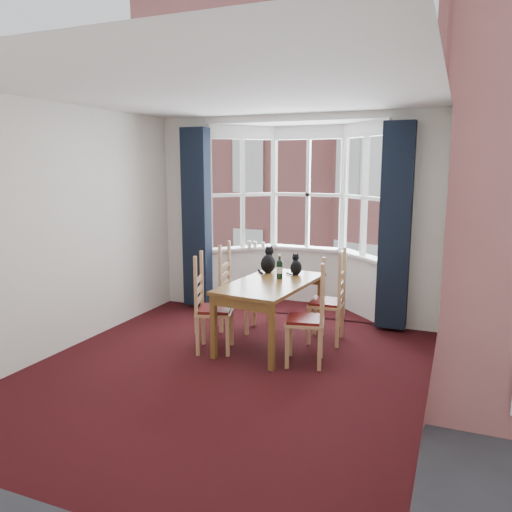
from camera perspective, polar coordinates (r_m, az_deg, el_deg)
The scene contains 23 objects.
floor at distance 5.31m, azimuth -3.82°, elevation -13.18°, with size 4.50×4.50×0.00m, color black.
ceiling at distance 4.92m, azimuth -4.24°, elevation 18.29°, with size 4.50×4.50×0.00m, color white.
wall_left at distance 6.07m, azimuth -21.22°, elevation 2.85°, with size 4.50×4.50×0.00m, color silver.
wall_right at distance 4.43m, azimuth 19.88°, elevation 0.40°, with size 4.50×4.50×0.00m, color silver.
wall_near at distance 3.11m, azimuth -22.73°, elevation -3.81°, with size 4.00×4.00×0.00m, color silver.
wall_back_pier_left at distance 7.67m, azimuth -7.66°, elevation 4.87°, with size 0.70×0.12×2.80m, color silver.
wall_back_pier_right at distance 6.67m, azimuth 17.79°, elevation 3.67°, with size 0.70×0.12×2.80m, color silver.
bay_window at distance 7.47m, azimuth 5.39°, elevation 4.78°, with size 2.76×0.94×2.80m.
curtain_left at distance 7.41m, azimuth -6.79°, elevation 4.31°, with size 0.38×0.22×2.60m, color black.
curtain_right at distance 6.52m, azimuth 15.62°, elevation 3.20°, with size 0.38×0.22×2.60m, color black.
dining_table at distance 5.91m, azimuth 1.74°, elevation -3.77°, with size 0.96×1.59×0.76m.
chair_left_near at distance 5.78m, azimuth -5.63°, elevation -6.24°, with size 0.51×0.52×0.92m.
chair_left_far at distance 6.50m, azimuth -2.83°, elevation -4.33°, with size 0.45×0.47×0.92m.
chair_right_near at distance 5.41m, azimuth 6.60°, elevation -7.45°, with size 0.48×0.50×0.92m.
chair_right_far at distance 6.09m, azimuth 8.88°, elevation -5.46°, with size 0.43×0.45×0.92m.
cat_left at distance 6.37m, azimuth 1.41°, elevation -0.72°, with size 0.22×0.28×0.35m.
cat_right at distance 6.27m, azimuth 4.59°, elevation -1.20°, with size 0.20×0.23×0.28m.
wine_bottle at distance 6.02m, azimuth 2.71°, elevation -1.42°, with size 0.07×0.07×0.29m.
candle_tall at distance 7.66m, azimuth -0.76°, elevation 1.36°, with size 0.06×0.06×0.11m, color white.
candle_short at distance 7.66m, azimuth -0.11°, elevation 1.33°, with size 0.06×0.06×0.10m, color white.
candle_extra at distance 7.63m, azimuth 0.82°, elevation 1.26°, with size 0.05×0.05×0.09m, color white.
street at distance 37.57m, azimuth 18.47°, elevation -2.70°, with size 80.00×80.00×0.00m, color #333335.
tenement_building at distance 18.51m, azimuth 15.74°, elevation 8.33°, with size 18.40×7.80×15.20m.
Camera 1 is at (2.16, -4.37, 2.12)m, focal length 35.00 mm.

